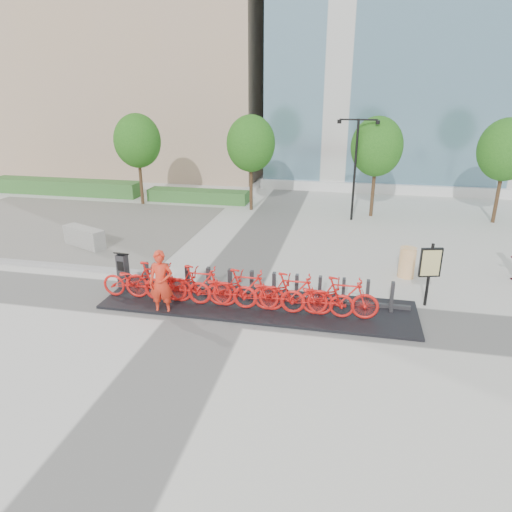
% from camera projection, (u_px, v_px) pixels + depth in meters
% --- Properties ---
extents(ground, '(120.00, 120.00, 0.00)m').
position_uv_depth(ground, '(214.00, 306.00, 14.13)').
color(ground, beige).
extents(gravel_patch, '(14.00, 14.00, 0.00)m').
position_uv_depth(gravel_patch, '(61.00, 225.00, 22.49)').
color(gravel_patch, '#635E50').
rests_on(gravel_patch, ground).
extents(hedge_a, '(10.00, 1.40, 0.90)m').
position_uv_depth(hedge_a, '(65.00, 187.00, 29.09)').
color(hedge_a, '#2E682F').
rests_on(hedge_a, ground).
extents(hedge_b, '(6.00, 1.20, 0.70)m').
position_uv_depth(hedge_b, '(198.00, 196.00, 27.10)').
color(hedge_b, '#2E682F').
rests_on(hedge_b, ground).
extents(tree_0, '(2.60, 2.60, 5.10)m').
position_uv_depth(tree_0, '(137.00, 141.00, 25.46)').
color(tree_0, '#4C361F').
rests_on(tree_0, ground).
extents(tree_1, '(2.60, 2.60, 5.10)m').
position_uv_depth(tree_1, '(251.00, 144.00, 24.20)').
color(tree_1, '#4C361F').
rests_on(tree_1, ground).
extents(tree_2, '(2.60, 2.60, 5.10)m').
position_uv_depth(tree_2, '(377.00, 147.00, 22.93)').
color(tree_2, '#4C361F').
rests_on(tree_2, ground).
extents(tree_3, '(2.60, 2.60, 5.10)m').
position_uv_depth(tree_3, '(506.00, 150.00, 21.77)').
color(tree_3, '#4C361F').
rests_on(tree_3, ground).
extents(streetlamp, '(2.00, 0.20, 5.00)m').
position_uv_depth(streetlamp, '(356.00, 158.00, 22.37)').
color(streetlamp, black).
rests_on(streetlamp, ground).
extents(dock_pad, '(9.60, 2.40, 0.08)m').
position_uv_depth(dock_pad, '(257.00, 305.00, 14.13)').
color(dock_pad, black).
rests_on(dock_pad, ground).
extents(dock_rail_posts, '(8.02, 0.50, 0.85)m').
position_uv_depth(dock_rail_posts, '(262.00, 285.00, 14.40)').
color(dock_rail_posts, '#2F2F32').
rests_on(dock_rail_posts, dock_pad).
extents(bike_0, '(2.13, 0.74, 1.12)m').
position_uv_depth(bike_0, '(134.00, 281.00, 14.36)').
color(bike_0, red).
rests_on(bike_0, dock_pad).
extents(bike_1, '(2.07, 0.58, 1.24)m').
position_uv_depth(bike_1, '(155.00, 281.00, 14.20)').
color(bike_1, red).
rests_on(bike_1, dock_pad).
extents(bike_2, '(2.13, 0.74, 1.12)m').
position_uv_depth(bike_2, '(177.00, 285.00, 14.08)').
color(bike_2, red).
rests_on(bike_2, dock_pad).
extents(bike_3, '(2.07, 0.58, 1.24)m').
position_uv_depth(bike_3, '(199.00, 285.00, 13.92)').
color(bike_3, red).
rests_on(bike_3, dock_pad).
extents(bike_4, '(2.13, 0.74, 1.12)m').
position_uv_depth(bike_4, '(222.00, 289.00, 13.80)').
color(bike_4, red).
rests_on(bike_4, dock_pad).
extents(bike_5, '(2.07, 0.58, 1.24)m').
position_uv_depth(bike_5, '(245.00, 289.00, 13.64)').
color(bike_5, red).
rests_on(bike_5, dock_pad).
extents(bike_6, '(2.13, 0.74, 1.12)m').
position_uv_depth(bike_6, '(269.00, 293.00, 13.52)').
color(bike_6, red).
rests_on(bike_6, dock_pad).
extents(bike_7, '(2.07, 0.58, 1.24)m').
position_uv_depth(bike_7, '(293.00, 293.00, 13.36)').
color(bike_7, red).
rests_on(bike_7, dock_pad).
extents(bike_8, '(2.13, 0.74, 1.12)m').
position_uv_depth(bike_8, '(318.00, 297.00, 13.24)').
color(bike_8, red).
rests_on(bike_8, dock_pad).
extents(bike_9, '(2.07, 0.58, 1.24)m').
position_uv_depth(bike_9, '(343.00, 298.00, 13.08)').
color(bike_9, red).
rests_on(bike_9, dock_pad).
extents(kiosk, '(0.42, 0.37, 1.26)m').
position_uv_depth(kiosk, '(123.00, 270.00, 15.12)').
color(kiosk, '#2F2F32').
rests_on(kiosk, dock_pad).
extents(worker_red, '(0.77, 0.55, 1.98)m').
position_uv_depth(worker_red, '(161.00, 283.00, 13.35)').
color(worker_red, red).
rests_on(worker_red, ground).
extents(construction_barrel, '(0.70, 0.70, 1.10)m').
position_uv_depth(construction_barrel, '(407.00, 262.00, 16.16)').
color(construction_barrel, orange).
rests_on(construction_barrel, ground).
extents(jersey_barrier, '(2.19, 1.38, 0.82)m').
position_uv_depth(jersey_barrier, '(84.00, 237.00, 19.37)').
color(jersey_barrier, '#A8A8A8').
rests_on(jersey_barrier, ground).
extents(map_sign, '(0.66, 0.27, 2.02)m').
position_uv_depth(map_sign, '(430.00, 265.00, 13.74)').
color(map_sign, black).
rests_on(map_sign, ground).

